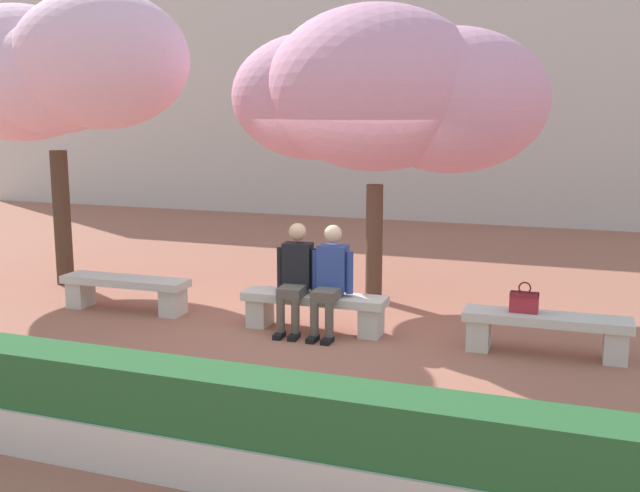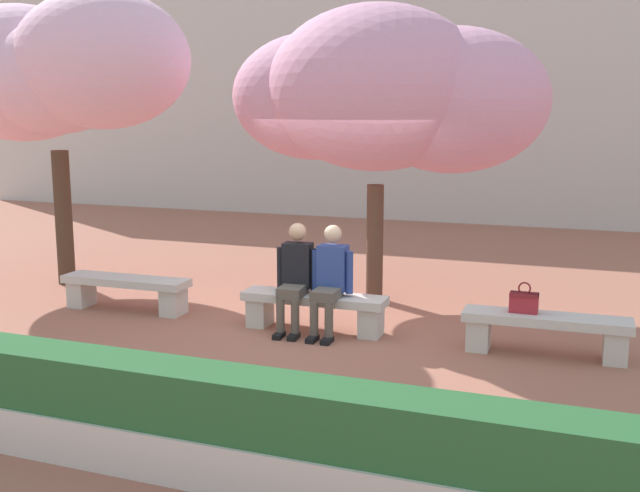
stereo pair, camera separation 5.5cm
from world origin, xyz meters
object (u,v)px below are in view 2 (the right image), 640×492
(handbag, at_px, (524,301))
(cherry_tree_secondary, at_px, (56,71))
(person_seated_left, at_px, (295,273))
(person_seated_right, at_px, (330,276))
(stone_bench_west_end, at_px, (126,288))
(stone_bench_center, at_px, (546,328))
(cherry_tree_main, at_px, (383,94))
(stone_bench_near_west, at_px, (314,306))

(handbag, height_order, cherry_tree_secondary, cherry_tree_secondary)
(person_seated_left, height_order, person_seated_right, same)
(person_seated_right, distance_m, handbag, 2.20)
(stone_bench_west_end, distance_m, handbag, 5.09)
(stone_bench_center, bearing_deg, handbag, 175.75)
(stone_bench_west_end, xyz_separation_m, person_seated_right, (2.89, -0.05, 0.40))
(cherry_tree_main, relative_size, cherry_tree_secondary, 1.01)
(stone_bench_near_west, distance_m, person_seated_right, 0.46)
(stone_bench_center, height_order, person_seated_left, person_seated_left)
(cherry_tree_secondary, bearing_deg, person_seated_left, -15.53)
(person_seated_left, height_order, handbag, person_seated_left)
(person_seated_left, bearing_deg, stone_bench_center, 1.06)
(stone_bench_west_end, bearing_deg, person_seated_left, -1.25)
(stone_bench_west_end, bearing_deg, stone_bench_center, 0.00)
(stone_bench_west_end, relative_size, person_seated_left, 1.37)
(person_seated_right, bearing_deg, stone_bench_near_west, 166.58)
(person_seated_left, height_order, cherry_tree_main, cherry_tree_main)
(cherry_tree_main, distance_m, cherry_tree_secondary, 4.90)
(stone_bench_west_end, relative_size, stone_bench_center, 1.00)
(stone_bench_near_west, bearing_deg, cherry_tree_secondary, 165.81)
(stone_bench_center, height_order, cherry_tree_secondary, cherry_tree_secondary)
(stone_bench_west_end, height_order, person_seated_left, person_seated_left)
(person_seated_right, xyz_separation_m, handbag, (2.20, 0.07, -0.12))
(person_seated_right, relative_size, cherry_tree_main, 0.29)
(handbag, relative_size, cherry_tree_main, 0.08)
(person_seated_right, bearing_deg, handbag, 1.86)
(stone_bench_west_end, relative_size, stone_bench_near_west, 1.00)
(stone_bench_west_end, height_order, cherry_tree_main, cherry_tree_main)
(handbag, bearing_deg, cherry_tree_secondary, 170.77)
(stone_bench_near_west, height_order, cherry_tree_main, cherry_tree_main)
(stone_bench_center, height_order, cherry_tree_main, cherry_tree_main)
(cherry_tree_main, bearing_deg, stone_bench_near_west, -98.85)
(stone_bench_near_west, bearing_deg, stone_bench_west_end, 180.00)
(cherry_tree_secondary, bearing_deg, cherry_tree_main, 8.18)
(stone_bench_west_end, distance_m, person_seated_left, 2.48)
(stone_bench_west_end, height_order, person_seated_right, person_seated_right)
(stone_bench_center, xyz_separation_m, person_seated_left, (-2.88, -0.05, 0.40))
(person_seated_left, xyz_separation_m, person_seated_right, (0.44, -0.00, 0.00))
(stone_bench_west_end, bearing_deg, stone_bench_near_west, 0.00)
(cherry_tree_secondary, bearing_deg, stone_bench_center, -9.07)
(stone_bench_near_west, distance_m, handbag, 2.44)
(stone_bench_center, bearing_deg, person_seated_right, -178.74)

